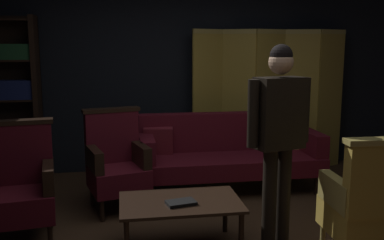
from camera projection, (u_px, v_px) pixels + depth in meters
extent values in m
cube|color=black|center=(172.00, 67.00, 5.91)|extent=(7.20, 0.10, 2.80)
cube|color=#B29338|center=(208.00, 101.00, 5.84)|extent=(0.44, 0.19, 1.90)
cube|color=tan|center=(208.00, 31.00, 5.69)|extent=(0.44, 0.20, 0.06)
cube|color=#B29338|center=(238.00, 101.00, 5.88)|extent=(0.41, 0.26, 1.90)
cube|color=tan|center=(239.00, 31.00, 5.72)|extent=(0.42, 0.26, 0.06)
cube|color=#B29338|center=(269.00, 101.00, 5.90)|extent=(0.45, 0.16, 1.90)
cube|color=tan|center=(271.00, 31.00, 5.74)|extent=(0.45, 0.17, 0.06)
cube|color=#B29338|center=(300.00, 100.00, 5.95)|extent=(0.44, 0.20, 1.90)
cube|color=tan|center=(303.00, 32.00, 5.79)|extent=(0.44, 0.21, 0.06)
cube|color=#B29338|center=(329.00, 100.00, 6.01)|extent=(0.44, 0.20, 1.90)
cube|color=tan|center=(333.00, 32.00, 5.86)|extent=(0.44, 0.21, 0.06)
cube|color=black|center=(38.00, 99.00, 5.44)|extent=(0.06, 0.32, 2.05)
cube|color=black|center=(5.00, 99.00, 5.52)|extent=(0.90, 0.02, 2.05)
cube|color=black|center=(8.00, 175.00, 5.53)|extent=(0.86, 0.30, 0.02)
cube|color=black|center=(5.00, 138.00, 5.45)|extent=(0.86, 0.30, 0.02)
cube|color=navy|center=(4.00, 131.00, 5.42)|extent=(0.78, 0.22, 0.17)
cube|color=black|center=(2.00, 100.00, 5.37)|extent=(0.86, 0.30, 0.02)
cube|color=navy|center=(1.00, 90.00, 5.33)|extent=(0.78, 0.22, 0.23)
cylinder|color=black|center=(152.00, 194.00, 4.70)|extent=(0.07, 0.07, 0.22)
cylinder|color=black|center=(317.00, 185.00, 5.00)|extent=(0.07, 0.07, 0.22)
cylinder|color=black|center=(148.00, 177.00, 5.29)|extent=(0.07, 0.07, 0.22)
cylinder|color=black|center=(297.00, 170.00, 5.59)|extent=(0.07, 0.07, 0.22)
cube|color=#4C0F19|center=(231.00, 164.00, 5.11)|extent=(2.10, 0.76, 0.20)
cube|color=#4C0F19|center=(225.00, 131.00, 5.36)|extent=(2.10, 0.18, 0.46)
cube|color=#4C0F19|center=(147.00, 148.00, 4.92)|extent=(0.16, 0.68, 0.26)
cube|color=#4C0F19|center=(310.00, 142.00, 5.23)|extent=(0.16, 0.68, 0.26)
cube|color=maroon|center=(158.00, 142.00, 5.13)|extent=(0.36, 0.19, 0.35)
cube|color=tan|center=(292.00, 137.00, 5.39)|extent=(0.35, 0.17, 0.35)
cylinder|color=black|center=(241.00, 236.00, 3.46)|extent=(0.04, 0.04, 0.39)
cylinder|color=black|center=(126.00, 217.00, 3.84)|extent=(0.04, 0.04, 0.39)
cylinder|color=black|center=(225.00, 211.00, 3.98)|extent=(0.04, 0.04, 0.39)
cube|color=black|center=(180.00, 202.00, 3.62)|extent=(1.00, 0.64, 0.03)
cylinder|color=tan|center=(374.00, 233.00, 3.73)|extent=(0.04, 0.04, 0.22)
cylinder|color=tan|center=(323.00, 235.00, 3.68)|extent=(0.04, 0.04, 0.22)
cube|color=#B79338|center=(364.00, 219.00, 3.44)|extent=(0.59, 0.59, 0.24)
cube|color=#B79338|center=(383.00, 180.00, 3.15)|extent=(0.57, 0.15, 0.54)
cube|color=tan|center=(336.00, 192.00, 3.37)|extent=(0.12, 0.50, 0.22)
cylinder|color=black|center=(50.00, 237.00, 3.65)|extent=(0.04, 0.04, 0.22)
cylinder|color=black|center=(50.00, 216.00, 4.08)|extent=(0.04, 0.04, 0.22)
cube|color=#4C0F19|center=(21.00, 204.00, 3.76)|extent=(0.64, 0.64, 0.24)
cube|color=#4C0F19|center=(20.00, 154.00, 3.91)|extent=(0.57, 0.20, 0.54)
cube|color=black|center=(17.00, 122.00, 3.86)|extent=(0.61, 0.22, 0.04)
cube|color=black|center=(49.00, 176.00, 3.79)|extent=(0.16, 0.51, 0.22)
cylinder|color=black|center=(102.00, 211.00, 4.23)|extent=(0.04, 0.04, 0.22)
cylinder|color=black|center=(147.00, 204.00, 4.41)|extent=(0.04, 0.04, 0.22)
cylinder|color=black|center=(92.00, 196.00, 4.64)|extent=(0.04, 0.04, 0.22)
cylinder|color=black|center=(134.00, 190.00, 4.83)|extent=(0.04, 0.04, 0.22)
cube|color=#4C0F19|center=(118.00, 178.00, 4.49)|extent=(0.68, 0.68, 0.24)
cube|color=#4C0F19|center=(112.00, 137.00, 4.63)|extent=(0.57, 0.26, 0.54)
cube|color=black|center=(111.00, 110.00, 4.58)|extent=(0.61, 0.28, 0.04)
cube|color=black|center=(94.00, 159.00, 4.35)|extent=(0.22, 0.51, 0.22)
cube|color=black|center=(140.00, 154.00, 4.55)|extent=(0.22, 0.51, 0.22)
cylinder|color=black|center=(283.00, 197.00, 3.68)|extent=(0.12, 0.12, 0.86)
cylinder|color=black|center=(269.00, 199.00, 3.63)|extent=(0.12, 0.12, 0.86)
cube|color=maroon|center=(278.00, 143.00, 3.58)|extent=(0.35, 0.24, 0.09)
cube|color=black|center=(279.00, 113.00, 3.53)|extent=(0.44, 0.31, 0.58)
cube|color=white|center=(272.00, 108.00, 3.63)|extent=(0.14, 0.05, 0.41)
cube|color=maroon|center=(272.00, 80.00, 3.59)|extent=(0.09, 0.04, 0.04)
cylinder|color=black|center=(304.00, 110.00, 3.63)|extent=(0.09, 0.09, 0.54)
cylinder|color=black|center=(253.00, 114.00, 3.43)|extent=(0.09, 0.09, 0.54)
sphere|color=tan|center=(281.00, 62.00, 3.46)|extent=(0.20, 0.20, 0.20)
sphere|color=black|center=(281.00, 56.00, 3.46)|extent=(0.18, 0.18, 0.18)
cube|color=black|center=(181.00, 203.00, 3.53)|extent=(0.26, 0.19, 0.03)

